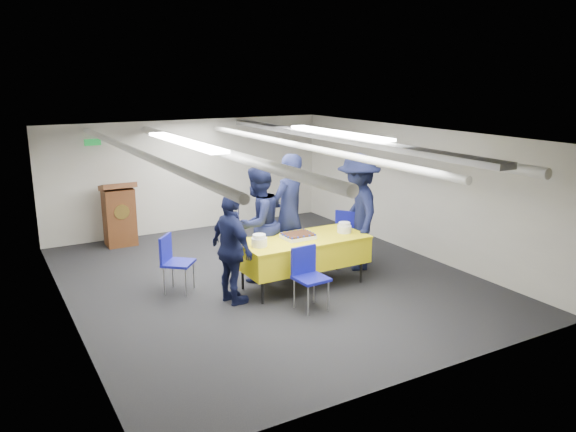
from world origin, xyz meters
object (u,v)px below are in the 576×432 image
object	(u,v)px
chair_left	(173,258)
sailor_c	(232,249)
sailor_a	(288,214)
chair_near	(308,271)
podium	(119,214)
sheet_cake	(298,236)
sailor_d	(358,212)
sailor_b	(258,224)
serving_table	(303,251)
chair_right	(345,231)

from	to	relation	value
chair_left	sailor_c	xyz separation A→B (m)	(0.60, -0.84, 0.27)
sailor_a	sailor_c	bearing A→B (deg)	7.41
sailor_a	sailor_c	xyz separation A→B (m)	(-1.36, -0.78, -0.18)
chair_near	podium	bearing A→B (deg)	109.78
sheet_cake	sailor_c	size ratio (longest dim) A/B	0.29
sailor_c	sailor_d	xyz separation A→B (m)	(2.44, 0.35, 0.17)
sheet_cake	sailor_d	xyz separation A→B (m)	(1.31, 0.25, 0.16)
chair_left	sailor_b	bearing A→B (deg)	-6.62
chair_left	sailor_a	size ratio (longest dim) A/B	0.44
serving_table	chair_near	distance (m)	0.83
serving_table	podium	xyz separation A→B (m)	(-1.93, 3.59, 0.05)
chair_right	sailor_c	size ratio (longest dim) A/B	0.54
serving_table	chair_near	size ratio (longest dim) A/B	2.28
sheet_cake	sailor_b	size ratio (longest dim) A/B	0.26
podium	sailor_c	xyz separation A→B (m)	(0.71, -3.66, 0.19)
chair_near	chair_right	distance (m)	2.19
sheet_cake	sailor_c	xyz separation A→B (m)	(-1.14, -0.10, -0.01)
chair_right	sailor_b	distance (m)	1.78
chair_right	sailor_b	xyz separation A→B (m)	(-1.74, -0.10, 0.38)
sailor_c	chair_right	bearing A→B (deg)	-80.72
chair_near	sailor_d	world-z (taller)	sailor_d
serving_table	sailor_d	bearing A→B (deg)	12.63
chair_near	sailor_d	xyz separation A→B (m)	(1.60, 1.02, 0.44)
sheet_cake	sailor_d	world-z (taller)	sailor_d
podium	sailor_d	xyz separation A→B (m)	(3.16, -3.31, 0.36)
sheet_cake	sailor_c	distance (m)	1.14
serving_table	sailor_d	distance (m)	1.33
sheet_cake	serving_table	bearing A→B (deg)	-16.87
podium	sailor_a	distance (m)	3.57
sailor_a	sailor_d	world-z (taller)	sailor_a
podium	chair_right	xyz separation A→B (m)	(3.20, -2.88, -0.08)
serving_table	chair_right	xyz separation A→B (m)	(1.28, 0.71, -0.03)
sailor_a	sailor_b	world-z (taller)	sailor_a
podium	chair_near	xyz separation A→B (m)	(1.56, -4.33, -0.08)
sheet_cake	sailor_d	bearing A→B (deg)	10.99
chair_near	sailor_d	bearing A→B (deg)	32.51
serving_table	sailor_c	distance (m)	1.24
podium	sailor_d	size ratio (longest dim) A/B	0.64
sheet_cake	chair_right	world-z (taller)	chair_right
sailor_d	sailor_c	bearing A→B (deg)	-58.48
sheet_cake	podium	distance (m)	4.02
serving_table	chair_near	bearing A→B (deg)	-116.36
chair_right	chair_near	bearing A→B (deg)	-138.59
serving_table	chair_left	world-z (taller)	chair_left
sailor_a	chair_right	bearing A→B (deg)	157.66
chair_right	sailor_d	size ratio (longest dim) A/B	0.45
chair_right	podium	bearing A→B (deg)	138.03
chair_left	chair_right	bearing A→B (deg)	-1.12
sheet_cake	podium	bearing A→B (deg)	117.45
serving_table	sailor_a	size ratio (longest dim) A/B	1.01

